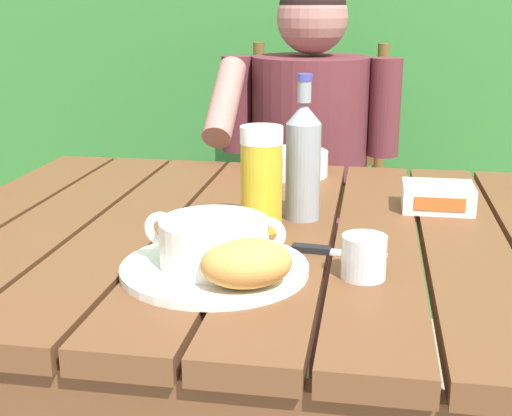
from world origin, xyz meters
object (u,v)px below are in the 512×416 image
at_px(beer_bottle, 303,159).
at_px(chair_near_diner, 312,217).
at_px(serving_plate, 215,268).
at_px(diner_bowl, 294,163).
at_px(water_glass_small, 364,257).
at_px(soup_bowl, 214,241).
at_px(table_knife, 329,251).
at_px(bread_roll, 247,263).
at_px(beer_glass, 262,178).
at_px(butter_tub, 438,197).
at_px(person_eating, 307,162).

bearing_deg(beer_bottle, chair_near_diner, 93.45).
bearing_deg(serving_plate, diner_bowl, 85.73).
height_order(water_glass_small, diner_bowl, water_glass_small).
distance_m(soup_bowl, table_knife, 0.19).
height_order(serving_plate, water_glass_small, water_glass_small).
relative_size(bread_roll, beer_glass, 0.84).
xyz_separation_m(chair_near_diner, serving_plate, (-0.05, -1.15, 0.27)).
bearing_deg(beer_bottle, water_glass_small, -66.81).
bearing_deg(water_glass_small, soup_bowl, -175.71).
height_order(serving_plate, table_knife, serving_plate).
relative_size(soup_bowl, beer_bottle, 0.80).
xyz_separation_m(soup_bowl, table_knife, (0.16, 0.11, -0.04)).
bearing_deg(table_knife, serving_plate, -146.07).
distance_m(bread_roll, table_knife, 0.20).
height_order(beer_bottle, butter_tub, beer_bottle).
distance_m(person_eating, water_glass_small, 0.95).
xyz_separation_m(bread_roll, butter_tub, (0.28, 0.45, -0.02)).
height_order(bread_roll, diner_bowl, bread_roll).
bearing_deg(serving_plate, butter_tub, 47.89).
xyz_separation_m(chair_near_diner, bread_roll, (0.01, -1.22, 0.31)).
distance_m(bread_roll, diner_bowl, 0.67).
bearing_deg(chair_near_diner, butter_tub, -68.99).
bearing_deg(person_eating, chair_near_diner, 89.16).
xyz_separation_m(butter_tub, table_knife, (-0.18, -0.27, -0.02)).
height_order(chair_near_diner, water_glass_small, chair_near_diner).
distance_m(beer_bottle, diner_bowl, 0.34).
height_order(chair_near_diner, table_knife, chair_near_diner).
xyz_separation_m(person_eating, butter_tub, (0.30, -0.57, 0.07)).
bearing_deg(beer_glass, person_eating, 89.44).
distance_m(butter_tub, diner_bowl, 0.37).
xyz_separation_m(bread_roll, water_glass_small, (0.15, 0.09, -0.01)).
height_order(person_eating, soup_bowl, person_eating).
height_order(beer_bottle, diner_bowl, beer_bottle).
relative_size(beer_bottle, diner_bowl, 1.69).
relative_size(chair_near_diner, beer_bottle, 3.89).
distance_m(serving_plate, table_knife, 0.19).
xyz_separation_m(bread_roll, table_knife, (0.10, 0.18, -0.04)).
distance_m(chair_near_diner, table_knife, 1.09).
bearing_deg(serving_plate, chair_near_diner, 87.75).
relative_size(person_eating, beer_glass, 6.69).
xyz_separation_m(soup_bowl, beer_bottle, (0.10, 0.28, 0.06)).
xyz_separation_m(person_eating, serving_plate, (-0.04, -0.95, 0.05)).
relative_size(soup_bowl, butter_tub, 1.59).
bearing_deg(person_eating, water_glass_small, -79.68).
distance_m(butter_tub, table_knife, 0.33).
bearing_deg(water_glass_small, serving_plate, -175.71).
bearing_deg(chair_near_diner, soup_bowl, -92.25).
distance_m(soup_bowl, butter_tub, 0.51).
bearing_deg(person_eating, butter_tub, -62.26).
distance_m(soup_bowl, diner_bowl, 0.61).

